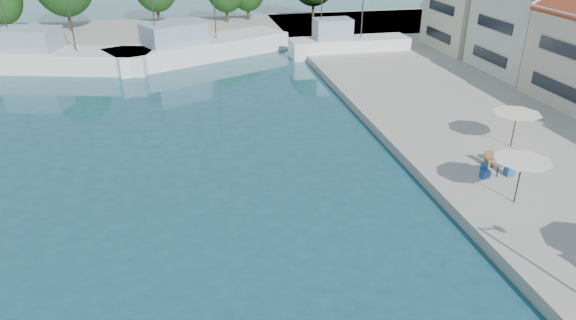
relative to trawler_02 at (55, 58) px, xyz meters
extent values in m
cube|color=#AFAA9E|center=(9.72, 13.80, -0.77)|extent=(90.00, 16.00, 0.60)
cube|color=silver|center=(41.72, -11.20, 3.03)|extent=(8.00, 8.50, 7.00)
cube|color=beige|center=(41.72, -2.20, 3.28)|extent=(8.60, 8.50, 7.50)
cube|color=white|center=(0.44, -0.12, -0.37)|extent=(17.97, 8.85, 2.20)
cube|color=#8D9DAF|center=(-2.08, 0.56, 1.73)|extent=(5.94, 4.70, 2.00)
cylinder|color=#2D2D2D|center=(2.12, -0.56, 4.73)|extent=(0.12, 0.12, 8.00)
cylinder|color=#2D2D2D|center=(-3.76, 1.00, 3.73)|extent=(0.10, 0.10, 6.00)
cube|color=white|center=(13.56, 1.63, -0.37)|extent=(18.82, 12.56, 2.20)
cube|color=#8D9DAF|center=(11.06, 0.40, 1.73)|extent=(6.65, 5.80, 2.00)
cylinder|color=#2D2D2D|center=(9.39, -0.42, 3.73)|extent=(0.10, 0.10, 6.00)
cube|color=white|center=(28.56, -0.41, -0.37)|extent=(12.25, 3.29, 2.20)
cube|color=#8D9DAF|center=(26.73, -0.42, 1.73)|extent=(3.69, 2.48, 2.00)
cylinder|color=#2D2D2D|center=(25.50, -0.44, 3.73)|extent=(0.10, 0.10, 6.00)
cylinder|color=#3F2B19|center=(-8.03, 15.49, 0.99)|extent=(0.36, 0.36, 2.92)
ellipsoid|color=#143511|center=(-8.03, 15.49, 3.33)|extent=(4.44, 4.44, 5.55)
cylinder|color=#3F2B19|center=(-1.09, 15.53, 1.86)|extent=(0.36, 0.36, 4.65)
cylinder|color=#3F2B19|center=(9.09, 18.68, 1.41)|extent=(0.36, 0.36, 3.75)
cylinder|color=#3F2B19|center=(17.77, 17.52, 1.19)|extent=(0.36, 0.36, 3.32)
cylinder|color=#3F2B19|center=(20.65, 18.40, 1.07)|extent=(0.36, 0.36, 3.08)
cylinder|color=#3F2B19|center=(29.34, 17.89, 1.74)|extent=(0.36, 0.36, 4.42)
cylinder|color=black|center=(26.77, -31.85, 0.65)|extent=(0.06, 0.06, 2.23)
cone|color=white|center=(26.77, -31.85, 1.51)|extent=(2.68, 2.68, 0.50)
cylinder|color=black|center=(30.48, -25.87, 0.59)|extent=(0.06, 0.06, 2.11)
cone|color=#FCF1C4|center=(30.48, -25.87, 1.39)|extent=(2.77, 2.77, 0.50)
cylinder|color=black|center=(27.44, -29.28, -0.10)|extent=(0.06, 0.06, 0.74)
cylinder|color=beige|center=(27.44, -29.28, 0.27)|extent=(0.70, 0.70, 0.04)
cube|color=#244E91|center=(28.14, -29.28, -0.24)|extent=(0.42, 0.42, 0.46)
cube|color=#244E91|center=(26.74, -29.28, -0.24)|extent=(0.42, 0.42, 0.46)
cylinder|color=black|center=(28.44, -28.01, -0.10)|extent=(0.06, 0.06, 0.74)
cylinder|color=beige|center=(28.44, -28.01, 0.27)|extent=(0.70, 0.70, 0.04)
cube|color=brown|center=(29.14, -28.01, -0.24)|extent=(0.42, 0.42, 0.46)
cube|color=brown|center=(27.74, -28.01, -0.24)|extent=(0.42, 0.42, 0.46)
camera|label=1|loc=(11.80, -50.61, 11.97)|focal=32.00mm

